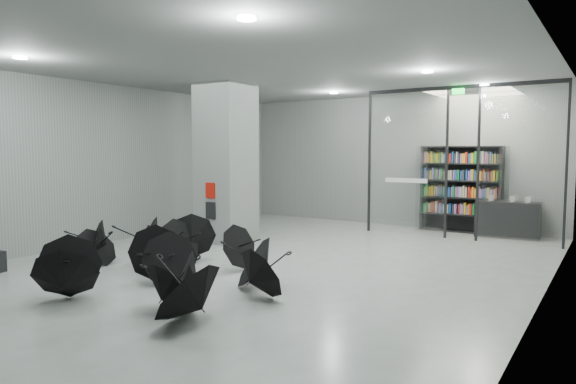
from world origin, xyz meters
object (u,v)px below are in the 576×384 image
Objects in this scene: shop_counter at (508,219)px; umbrella_cluster at (163,266)px; bookshelf at (461,189)px; column at (226,163)px.

umbrella_cluster is at bearing -121.01° from shop_counter.
bookshelf is at bearing 71.08° from umbrella_cluster.
bookshelf is 0.43× the size of umbrella_cluster.
bookshelf is (4.66, 4.75, -0.77)m from column.
bookshelf is 1.53m from shop_counter.
bookshelf reaches higher than shop_counter.
column is 6.70m from bookshelf.
bookshelf is 1.53× the size of shop_counter.
column is 0.71× the size of umbrella_cluster.
shop_counter is 0.28× the size of umbrella_cluster.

